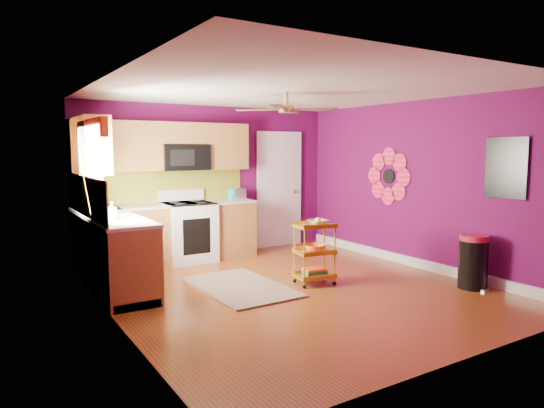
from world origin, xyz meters
TOP-DOWN VIEW (x-y plane):
  - ground at (0.00, 0.00)m, footprint 5.00×5.00m
  - room_envelope at (0.03, 0.00)m, footprint 4.54×5.04m
  - lower_cabinets at (-1.35, 1.82)m, footprint 2.81×2.31m
  - electric_range at (-0.55, 2.17)m, footprint 0.76×0.66m
  - upper_cabinetry at (-1.24, 2.17)m, footprint 2.80×2.30m
  - left_window at (-2.22, 1.05)m, footprint 0.08×1.35m
  - panel_door at (1.35, 2.47)m, footprint 0.95×0.11m
  - right_wall_art at (2.23, -0.34)m, footprint 0.04×2.74m
  - ceiling_fan at (0.00, 0.20)m, footprint 1.01×1.01m
  - shag_rug at (-0.57, 0.41)m, footprint 1.02×1.63m
  - rolling_cart at (0.36, 0.05)m, footprint 0.55×0.44m
  - trash_can at (1.97, -1.18)m, footprint 0.38×0.41m
  - teal_kettle at (0.29, 2.27)m, footprint 0.18×0.18m
  - toaster at (0.40, 2.26)m, footprint 0.22×0.15m
  - soap_bottle_a at (-2.02, 0.95)m, footprint 0.09×0.10m
  - soap_bottle_b at (-1.95, 1.60)m, footprint 0.12×0.12m
  - counter_dish at (-2.01, 1.61)m, footprint 0.25×0.25m
  - counter_cup at (-2.00, 0.91)m, footprint 0.11×0.11m

SIDE VIEW (x-z plane):
  - ground at x=0.00m, z-range 0.00..0.00m
  - shag_rug at x=-0.57m, z-range 0.00..0.02m
  - trash_can at x=1.97m, z-range 0.00..0.69m
  - lower_cabinets at x=-1.35m, z-range -0.04..0.90m
  - rolling_cart at x=0.36m, z-range 0.01..0.90m
  - electric_range at x=-0.55m, z-range -0.08..1.05m
  - counter_dish at x=-2.01m, z-range 0.94..1.00m
  - counter_cup at x=-2.00m, z-range 0.94..1.03m
  - soap_bottle_b at x=-1.95m, z-range 0.94..1.10m
  - teal_kettle at x=0.29m, z-range 0.92..1.13m
  - panel_door at x=1.35m, z-range -0.05..2.10m
  - toaster at x=0.40m, z-range 0.94..1.12m
  - soap_bottle_a at x=-2.02m, z-range 0.94..1.15m
  - right_wall_art at x=2.23m, z-range 0.92..1.96m
  - room_envelope at x=0.03m, z-range 0.37..2.89m
  - left_window at x=-2.22m, z-range 1.20..2.28m
  - upper_cabinetry at x=-1.24m, z-range 1.17..2.43m
  - ceiling_fan at x=0.00m, z-range 2.16..2.42m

